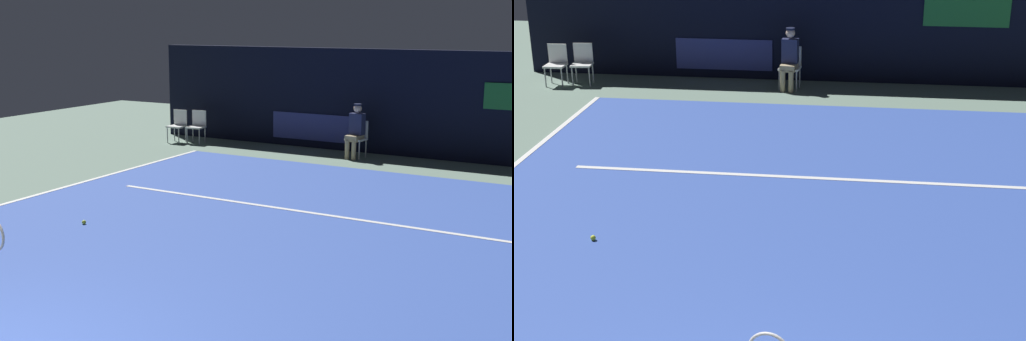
% 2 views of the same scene
% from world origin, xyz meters
% --- Properties ---
extents(ground_plane, '(28.43, 28.43, 0.00)m').
position_xyz_m(ground_plane, '(0.00, 5.00, 0.00)').
color(ground_plane, slate).
extents(court_surface, '(9.66, 11.99, 0.01)m').
position_xyz_m(court_surface, '(0.00, 5.00, 0.01)').
color(court_surface, '#3856B2').
rests_on(court_surface, ground).
extents(line_service, '(7.53, 0.10, 0.01)m').
position_xyz_m(line_service, '(0.00, 7.10, 0.01)').
color(line_service, white).
rests_on(line_service, court_surface).
extents(back_wall, '(14.04, 0.33, 2.60)m').
position_xyz_m(back_wall, '(-0.00, 13.10, 1.30)').
color(back_wall, black).
rests_on(back_wall, ground).
extents(line_judge_on_chair, '(0.49, 0.56, 1.32)m').
position_xyz_m(line_judge_on_chair, '(-0.89, 12.19, 0.69)').
color(line_judge_on_chair, white).
rests_on(line_judge_on_chair, ground).
extents(courtside_chair_near, '(0.48, 0.46, 0.88)m').
position_xyz_m(courtside_chair_near, '(-5.46, 12.08, 0.50)').
color(courtside_chair_near, white).
rests_on(courtside_chair_near, ground).
extents(courtside_chair_far, '(0.45, 0.43, 0.88)m').
position_xyz_m(courtside_chair_far, '(-6.01, 11.94, 0.50)').
color(courtside_chair_far, white).
rests_on(courtside_chair_far, ground).
extents(tennis_ball, '(0.07, 0.07, 0.07)m').
position_xyz_m(tennis_ball, '(-2.62, 4.64, 0.05)').
color(tennis_ball, '#CCE033').
rests_on(tennis_ball, court_surface).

